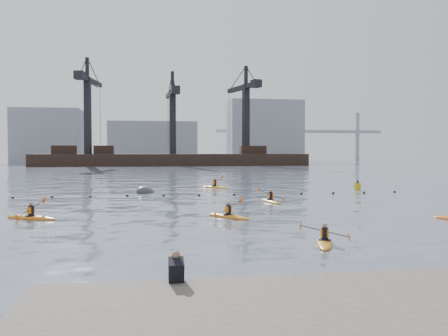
{
  "coord_description": "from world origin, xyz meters",
  "views": [
    {
      "loc": [
        -6.14,
        -17.51,
        3.74
      ],
      "look_at": [
        -1.94,
        9.2,
        2.8
      ],
      "focal_mm": 38.0,
      "sensor_mm": 36.0,
      "label": 1
    }
  ],
  "objects_px": {
    "kayaker_1": "(325,242)",
    "nav_buoy": "(357,186)",
    "kayaker_0": "(228,216)",
    "mooring_buoy": "(146,193)",
    "kayaker_3": "(271,201)",
    "kayaker_5": "(215,187)",
    "kayaker_2": "(31,217)"
  },
  "relations": [
    {
      "from": "kayaker_1",
      "to": "nav_buoy",
      "type": "distance_m",
      "value": 28.45
    },
    {
      "from": "kayaker_0",
      "to": "kayaker_1",
      "type": "relative_size",
      "value": 0.98
    },
    {
      "from": "mooring_buoy",
      "to": "kayaker_3",
      "type": "bearing_deg",
      "value": -46.25
    },
    {
      "from": "kayaker_1",
      "to": "kayaker_3",
      "type": "bearing_deg",
      "value": 103.76
    },
    {
      "from": "mooring_buoy",
      "to": "nav_buoy",
      "type": "bearing_deg",
      "value": -0.34
    },
    {
      "from": "kayaker_0",
      "to": "kayaker_5",
      "type": "height_order",
      "value": "kayaker_5"
    },
    {
      "from": "nav_buoy",
      "to": "kayaker_5",
      "type": "bearing_deg",
      "value": 160.66
    },
    {
      "from": "kayaker_2",
      "to": "kayaker_3",
      "type": "relative_size",
      "value": 0.95
    },
    {
      "from": "kayaker_0",
      "to": "kayaker_1",
      "type": "height_order",
      "value": "kayaker_0"
    },
    {
      "from": "kayaker_0",
      "to": "nav_buoy",
      "type": "distance_m",
      "value": 23.16
    },
    {
      "from": "kayaker_0",
      "to": "kayaker_3",
      "type": "distance_m",
      "value": 8.79
    },
    {
      "from": "kayaker_5",
      "to": "kayaker_3",
      "type": "bearing_deg",
      "value": -118.84
    },
    {
      "from": "kayaker_1",
      "to": "kayaker_5",
      "type": "distance_m",
      "value": 30.0
    },
    {
      "from": "kayaker_2",
      "to": "kayaker_5",
      "type": "relative_size",
      "value": 0.99
    },
    {
      "from": "nav_buoy",
      "to": "mooring_buoy",
      "type": "bearing_deg",
      "value": 179.66
    },
    {
      "from": "kayaker_3",
      "to": "nav_buoy",
      "type": "height_order",
      "value": "kayaker_3"
    },
    {
      "from": "kayaker_0",
      "to": "mooring_buoy",
      "type": "bearing_deg",
      "value": 70.19
    },
    {
      "from": "kayaker_3",
      "to": "nav_buoy",
      "type": "bearing_deg",
      "value": 32.38
    },
    {
      "from": "kayaker_1",
      "to": "nav_buoy",
      "type": "xyz_separation_m",
      "value": [
        13.03,
        25.29,
        0.26
      ]
    },
    {
      "from": "kayaker_0",
      "to": "mooring_buoy",
      "type": "height_order",
      "value": "kayaker_0"
    },
    {
      "from": "kayaker_0",
      "to": "kayaker_1",
      "type": "xyz_separation_m",
      "value": [
        2.59,
        -8.19,
        -0.01
      ]
    },
    {
      "from": "kayaker_2",
      "to": "nav_buoy",
      "type": "bearing_deg",
      "value": -30.23
    },
    {
      "from": "kayaker_2",
      "to": "kayaker_3",
      "type": "distance_m",
      "value": 16.66
    },
    {
      "from": "kayaker_5",
      "to": "kayaker_0",
      "type": "bearing_deg",
      "value": -133.54
    },
    {
      "from": "kayaker_3",
      "to": "kayaker_5",
      "type": "relative_size",
      "value": 1.03
    },
    {
      "from": "mooring_buoy",
      "to": "nav_buoy",
      "type": "relative_size",
      "value": 1.89
    },
    {
      "from": "kayaker_0",
      "to": "nav_buoy",
      "type": "height_order",
      "value": "kayaker_0"
    },
    {
      "from": "kayaker_2",
      "to": "mooring_buoy",
      "type": "xyz_separation_m",
      "value": [
        6.15,
        16.08,
        -0.1
      ]
    },
    {
      "from": "kayaker_2",
      "to": "nav_buoy",
      "type": "height_order",
      "value": "kayaker_2"
    },
    {
      "from": "kayaker_0",
      "to": "mooring_buoy",
      "type": "relative_size",
      "value": 1.36
    },
    {
      "from": "nav_buoy",
      "to": "kayaker_3",
      "type": "bearing_deg",
      "value": -139.64
    },
    {
      "from": "mooring_buoy",
      "to": "kayaker_5",
      "type": "bearing_deg",
      "value": 33.3
    }
  ]
}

